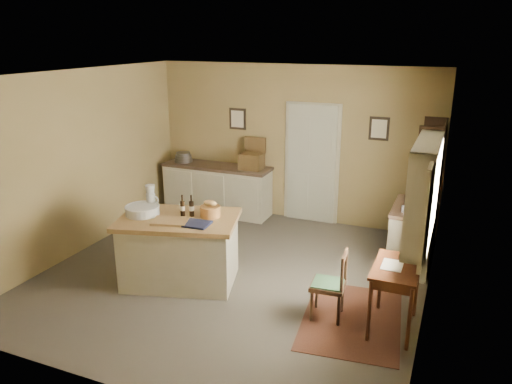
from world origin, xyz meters
TOP-DOWN VIEW (x-y plane):
  - ground at (0.00, 0.00)m, footprint 5.00×5.00m
  - wall_back at (0.00, 2.50)m, footprint 5.00×0.10m
  - wall_front at (0.00, -2.50)m, footprint 5.00×0.10m
  - wall_left at (-2.50, 0.00)m, footprint 0.10×5.00m
  - wall_right at (2.50, 0.00)m, footprint 0.10×5.00m
  - ceiling at (0.00, 0.00)m, footprint 5.00×5.00m
  - door at (0.35, 2.47)m, footprint 0.97×0.06m
  - framed_prints at (0.20, 2.48)m, footprint 2.82×0.02m
  - window at (2.42, -0.20)m, footprint 0.25×1.99m
  - work_island at (-0.58, -0.43)m, footprint 1.73×1.36m
  - sideboard at (-1.34, 2.20)m, footprint 2.01×0.57m
  - rug at (1.75, -0.48)m, footprint 1.27×1.71m
  - writing_desk at (2.20, -0.48)m, footprint 0.49×0.80m
  - desk_chair at (1.46, -0.54)m, footprint 0.41×0.41m
  - right_cabinet at (2.20, 1.23)m, footprint 0.56×1.01m
  - shelving_unit at (2.35, 1.89)m, footprint 0.34×0.89m

SIDE VIEW (x-z plane):
  - ground at x=0.00m, z-range 0.00..0.00m
  - rug at x=1.75m, z-range 0.00..0.01m
  - desk_chair at x=1.46m, z-range 0.00..0.82m
  - right_cabinet at x=2.20m, z-range -0.04..0.95m
  - sideboard at x=-1.34m, z-range -0.11..1.07m
  - work_island at x=-0.58m, z-range -0.12..1.08m
  - writing_desk at x=2.20m, z-range 0.25..1.07m
  - shelving_unit at x=2.35m, z-range 0.00..1.98m
  - door at x=0.35m, z-range 0.00..2.11m
  - wall_back at x=0.00m, z-range 0.00..2.70m
  - wall_front at x=0.00m, z-range 0.00..2.70m
  - wall_left at x=-2.50m, z-range 0.00..2.70m
  - wall_right at x=2.50m, z-range 0.00..2.70m
  - window at x=2.42m, z-range 0.99..2.11m
  - framed_prints at x=0.20m, z-range 1.53..1.91m
  - ceiling at x=0.00m, z-range 2.70..2.70m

